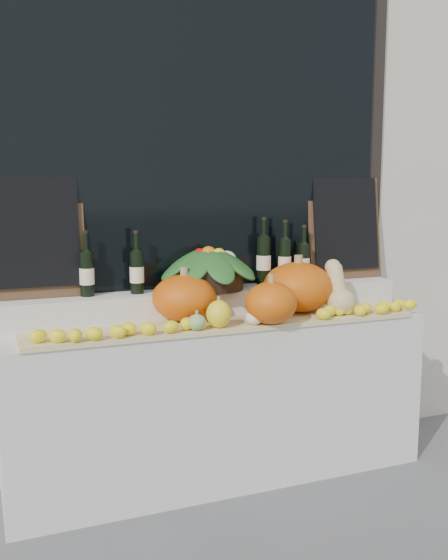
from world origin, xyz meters
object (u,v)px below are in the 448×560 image
Objects in this scene: pumpkin_right at (298,287)px; wine_bottle_tall at (264,260)px; pumpkin_left at (184,298)px; produce_bowl at (209,267)px; butternut_squash at (339,292)px.

wine_bottle_tall reaches higher than pumpkin_right.
pumpkin_right is (0.67, -0.01, 0.02)m from pumpkin_left.
produce_bowl reaches higher than pumpkin_left.
pumpkin_left is 0.67m from pumpkin_right.
pumpkin_right is at bearing -18.13° from produce_bowl.
butternut_squash is 0.76× the size of wine_bottle_tall.
produce_bowl is at bearing 161.87° from pumpkin_right.
pumpkin_left is at bearing 170.44° from butternut_squash.
wine_bottle_tall is at bearing 122.91° from pumpkin_right.
wine_bottle_tall is (0.35, 0.03, 0.02)m from produce_bowl.
pumpkin_left is 0.87× the size of pumpkin_right.
pumpkin_left is 0.87× the size of wine_bottle_tall.
produce_bowl is at bearing 37.10° from pumpkin_left.
wine_bottle_tall reaches higher than produce_bowl.
butternut_squash reaches higher than pumpkin_left.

